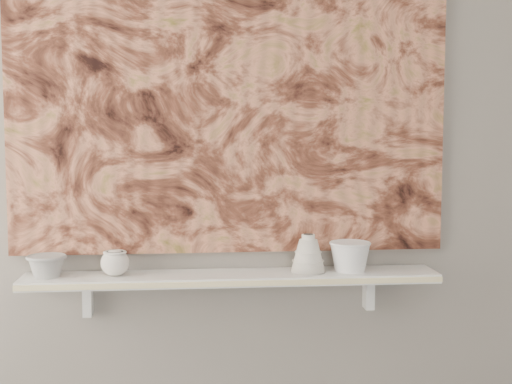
{
  "coord_description": "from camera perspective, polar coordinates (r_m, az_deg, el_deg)",
  "views": [
    {
      "loc": [
        -0.15,
        -0.86,
        1.43
      ],
      "look_at": [
        0.08,
        1.49,
        1.21
      ],
      "focal_mm": 50.0,
      "sensor_mm": 36.0,
      "label": 1
    }
  ],
  "objects": [
    {
      "name": "painting",
      "position": [
        2.46,
        -2.1,
        7.94
      ],
      "size": [
        1.5,
        0.02,
        1.1
      ],
      "primitive_type": "cube",
      "color": "brown",
      "rests_on": "wall_back"
    },
    {
      "name": "cup_cream",
      "position": [
        2.42,
        -11.21,
        -5.58
      ],
      "size": [
        0.12,
        0.12,
        0.09
      ],
      "primitive_type": null,
      "rotation": [
        0.0,
        0.0,
        0.38
      ],
      "color": "silver",
      "rests_on": "shelf"
    },
    {
      "name": "house_motif",
      "position": [
        2.52,
        8.22,
        0.81
      ],
      "size": [
        0.09,
        0.0,
        0.08
      ],
      "primitive_type": "cube",
      "color": "black",
      "rests_on": "painting"
    },
    {
      "name": "bowl_white",
      "position": [
        2.47,
        7.53,
        -5.11
      ],
      "size": [
        0.18,
        0.18,
        0.1
      ],
      "primitive_type": null,
      "rotation": [
        0.0,
        0.0,
        -0.31
      ],
      "color": "silver",
      "rests_on": "shelf"
    },
    {
      "name": "bracket_right",
      "position": [
        2.58,
        9.0,
        -7.89
      ],
      "size": [
        0.03,
        0.06,
        0.12
      ],
      "primitive_type": "cube",
      "color": "silver",
      "rests_on": "wall_back"
    },
    {
      "name": "bell_vessel",
      "position": [
        2.44,
        4.2,
        -4.89
      ],
      "size": [
        0.12,
        0.12,
        0.13
      ],
      "primitive_type": null,
      "rotation": [
        0.0,
        0.0,
        -0.01
      ],
      "color": "silver",
      "rests_on": "shelf"
    },
    {
      "name": "bracket_left",
      "position": [
        2.53,
        -13.31,
        -8.27
      ],
      "size": [
        0.03,
        0.06,
        0.12
      ],
      "primitive_type": "cube",
      "color": "silver",
      "rests_on": "wall_back"
    },
    {
      "name": "wall_back",
      "position": [
        2.47,
        -2.11,
        3.52
      ],
      "size": [
        3.6,
        0.0,
        3.6
      ],
      "primitive_type": "plane",
      "rotation": [
        1.57,
        0.0,
        0.0
      ],
      "color": "gray",
      "rests_on": "floor"
    },
    {
      "name": "shelf",
      "position": [
        2.43,
        -1.94,
        -6.87
      ],
      "size": [
        1.4,
        0.18,
        0.03
      ],
      "primitive_type": "cube",
      "color": "silver",
      "rests_on": "wall_back"
    },
    {
      "name": "bowl_grey",
      "position": [
        2.46,
        -16.4,
        -5.68
      ],
      "size": [
        0.16,
        0.16,
        0.08
      ],
      "primitive_type": null,
      "rotation": [
        0.0,
        0.0,
        -0.24
      ],
      "color": "gray",
      "rests_on": "shelf"
    },
    {
      "name": "shelf_stripe",
      "position": [
        2.34,
        -1.79,
        -7.35
      ],
      "size": [
        1.4,
        0.01,
        0.02
      ],
      "primitive_type": "cube",
      "color": "beige",
      "rests_on": "shelf"
    }
  ]
}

